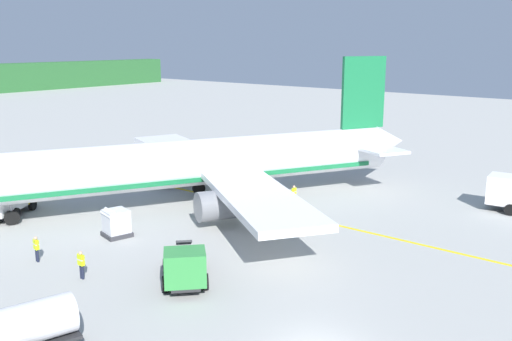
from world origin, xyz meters
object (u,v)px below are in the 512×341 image
(cargo_container_near, at_px, (116,223))
(crew_marshaller, at_px, (294,194))
(service_truck_catering, at_px, (8,198))
(crew_supervisor, at_px, (81,263))
(service_truck_fuel, at_px, (185,266))
(airliner_foreground, at_px, (197,164))
(crew_loader_left, at_px, (36,247))

(cargo_container_near, relative_size, crew_marshaller, 1.22)
(service_truck_catering, height_order, crew_supervisor, service_truck_catering)
(service_truck_catering, bearing_deg, cargo_container_near, -78.08)
(service_truck_fuel, bearing_deg, crew_marshaller, 14.72)
(service_truck_catering, bearing_deg, crew_supervisor, -103.38)
(service_truck_fuel, height_order, cargo_container_near, service_truck_fuel)
(crew_marshaller, bearing_deg, service_truck_fuel, -165.28)
(service_truck_fuel, xyz_separation_m, service_truck_catering, (0.50, 20.05, 0.23))
(service_truck_fuel, distance_m, crew_supervisor, 6.08)
(service_truck_fuel, bearing_deg, airliner_foreground, 42.32)
(cargo_container_near, height_order, crew_marshaller, cargo_container_near)
(service_truck_catering, relative_size, crew_loader_left, 3.59)
(cargo_container_near, height_order, crew_supervisor, cargo_container_near)
(service_truck_fuel, relative_size, cargo_container_near, 2.72)
(airliner_foreground, bearing_deg, crew_loader_left, -174.98)
(service_truck_fuel, relative_size, service_truck_catering, 0.97)
(crew_marshaller, bearing_deg, service_truck_catering, 135.66)
(service_truck_fuel, height_order, crew_loader_left, service_truck_fuel)
(service_truck_fuel, xyz_separation_m, crew_supervisor, (-3.02, 5.27, -0.21))
(airliner_foreground, distance_m, crew_loader_left, 15.53)
(service_truck_catering, bearing_deg, airliner_foreground, -38.22)
(cargo_container_near, bearing_deg, crew_marshaller, -20.73)
(crew_loader_left, distance_m, crew_supervisor, 4.35)
(crew_loader_left, bearing_deg, service_truck_fuel, -71.38)
(service_truck_catering, height_order, cargo_container_near, service_truck_catering)
(service_truck_catering, bearing_deg, crew_loader_left, -109.72)
(airliner_foreground, distance_m, service_truck_fuel, 16.43)
(service_truck_catering, height_order, crew_marshaller, service_truck_catering)
(crew_marshaller, distance_m, crew_loader_left, 20.49)
(airliner_foreground, bearing_deg, crew_marshaller, -55.60)
(crew_marshaller, relative_size, crew_loader_left, 1.05)
(service_truck_catering, distance_m, cargo_container_near, 10.70)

